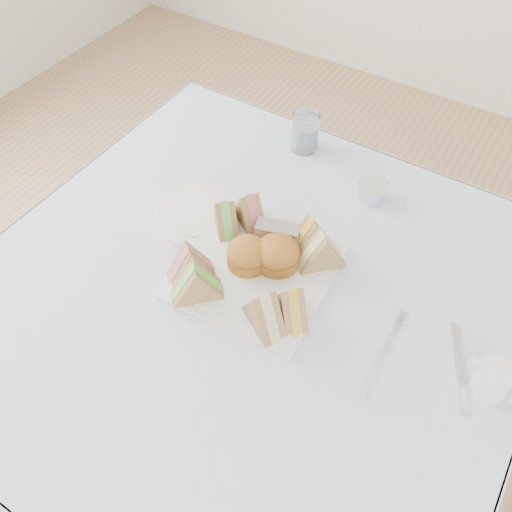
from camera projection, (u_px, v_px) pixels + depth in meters
The scene contains 21 objects.
floor at pixel (251, 441), 1.59m from camera, with size 4.00×4.00×0.00m, color #9E7751.
table at pixel (249, 383), 1.31m from camera, with size 0.90×0.90×0.74m, color brown.
tablecloth at pixel (248, 291), 1.02m from camera, with size 1.02×1.02×0.01m, color #D0DEFA.
serving_plate at pixel (256, 271), 1.04m from camera, with size 0.28×0.28×0.01m, color white.
sandwich_fl_a at pixel (190, 261), 1.00m from camera, with size 0.09×0.04×0.08m, color tan, non-canonical shape.
sandwich_fl_b at pixel (196, 280), 0.97m from camera, with size 0.10×0.05×0.09m, color tan, non-canonical shape.
sandwich_fr_a at pixel (291, 303), 0.94m from camera, with size 0.09×0.04×0.08m, color tan, non-canonical shape.
sandwich_fr_b at pixel (264, 309), 0.93m from camera, with size 0.10×0.04×0.08m, color tan, non-canonical shape.
sandwich_bl_a at pixel (225, 215), 1.08m from camera, with size 0.08×0.04×0.08m, color tan, non-canonical shape.
sandwich_bl_b at pixel (249, 209), 1.09m from camera, with size 0.09×0.04×0.08m, color tan, non-canonical shape.
sandwich_br_a at pixel (321, 249), 1.01m from camera, with size 0.10×0.05×0.09m, color tan, non-canonical shape.
sandwich_br_b at pixel (311, 232), 1.05m from camera, with size 0.08×0.04×0.07m, color tan, non-canonical shape.
scone_left at pixel (248, 254), 1.03m from camera, with size 0.08×0.08×0.06m, color #A05D1F.
scone_right at pixel (277, 254), 1.02m from camera, with size 0.09×0.09×0.06m, color #A05D1F.
pastry_slice at pixel (278, 233), 1.07m from camera, with size 0.09×0.03×0.04m, color #D4B97F.
side_plate at pixel (198, 216), 1.14m from camera, with size 0.18×0.18×0.01m, color white.
water_glass at pixel (305, 132), 1.26m from camera, with size 0.06×0.06×0.09m, color white.
tea_strainer at pixel (372, 192), 1.17m from camera, with size 0.07×0.07×0.04m, color silver.
knife at pixel (460, 367), 0.91m from camera, with size 0.01×0.17×0.00m, color silver.
fork at pixel (380, 359), 0.92m from camera, with size 0.01×0.16×0.00m, color silver.
creamer_jug at pixel (493, 380), 0.87m from camera, with size 0.06×0.06×0.05m, color white.
Camera 1 is at (0.34, -0.51, 1.57)m, focal length 38.00 mm.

